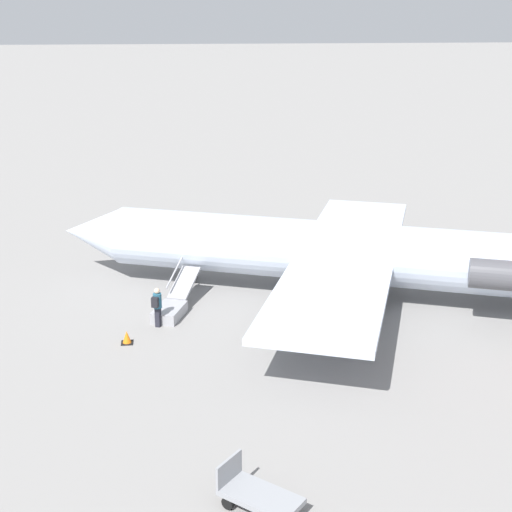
% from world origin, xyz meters
% --- Properties ---
extents(ground_plane, '(600.00, 600.00, 0.00)m').
position_xyz_m(ground_plane, '(0.00, 0.00, 0.00)').
color(ground_plane, gray).
extents(airplane_main, '(26.27, 20.18, 7.41)m').
position_xyz_m(airplane_main, '(-0.87, 0.34, 2.22)').
color(airplane_main, silver).
rests_on(airplane_main, ground).
extents(boarding_stairs, '(2.38, 4.11, 1.80)m').
position_xyz_m(boarding_stairs, '(7.11, 1.48, 0.39)').
color(boarding_stairs, '#99999E').
rests_on(boarding_stairs, ground).
extents(passenger, '(0.44, 0.57, 1.74)m').
position_xyz_m(passenger, '(7.74, 2.76, 1.00)').
color(passenger, '#23232D').
rests_on(passenger, ground).
extents(luggage_cart, '(2.38, 2.28, 1.22)m').
position_xyz_m(luggage_cart, '(4.98, 15.01, 0.46)').
color(luggage_cart, gray).
rests_on(luggage_cart, ground).
extents(traffic_cone_near_stairs, '(0.48, 0.48, 0.53)m').
position_xyz_m(traffic_cone_near_stairs, '(8.98, 4.24, 0.24)').
color(traffic_cone_near_stairs, black).
rests_on(traffic_cone_near_stairs, ground).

